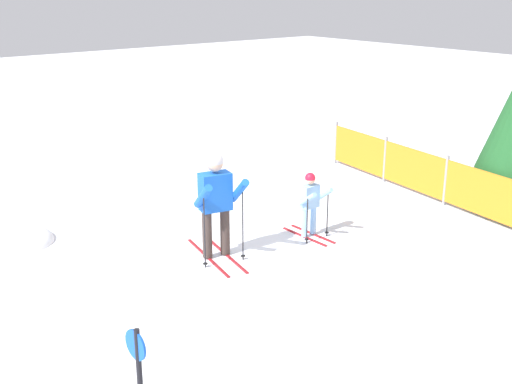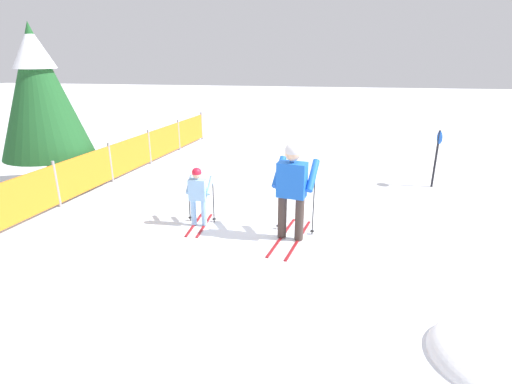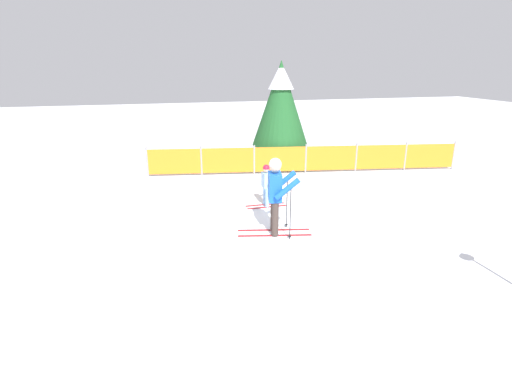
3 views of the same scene
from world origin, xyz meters
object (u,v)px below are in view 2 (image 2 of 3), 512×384
at_px(safety_fence, 110,163).
at_px(trail_marker, 437,152).
at_px(skier_child, 198,192).
at_px(skier_adult, 292,183).
at_px(conifer_far, 39,89).

xyz_separation_m(safety_fence, trail_marker, (0.77, -7.65, 0.35)).
relative_size(safety_fence, trail_marker, 7.69).
bearing_deg(trail_marker, skier_child, 121.41).
relative_size(skier_child, safety_fence, 0.11).
xyz_separation_m(skier_adult, safety_fence, (2.46, 4.53, -0.51)).
bearing_deg(trail_marker, conifer_far, 98.52).
bearing_deg(skier_adult, trail_marker, -31.90).
bearing_deg(skier_child, conifer_far, 67.43).
xyz_separation_m(safety_fence, conifer_far, (-0.55, 1.15, 1.75)).
bearing_deg(conifer_far, safety_fence, -64.54).
distance_m(skier_child, safety_fence, 3.57).
height_order(safety_fence, trail_marker, trail_marker).
bearing_deg(skier_child, skier_adult, -99.88).
xyz_separation_m(skier_child, safety_fence, (2.17, 2.83, -0.16)).
xyz_separation_m(skier_child, conifer_far, (1.62, 3.97, 1.59)).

